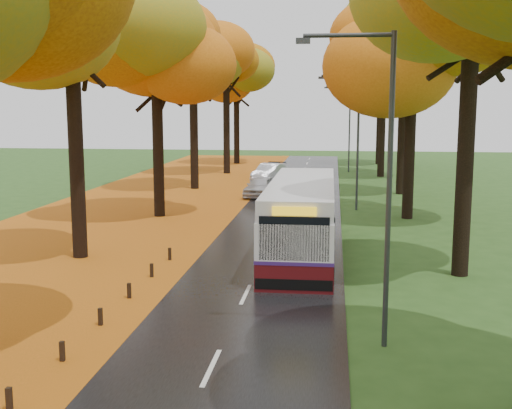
% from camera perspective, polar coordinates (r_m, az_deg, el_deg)
% --- Properties ---
extents(road, '(6.50, 90.00, 0.04)m').
position_cam_1_polar(road, '(33.92, 2.07, -1.68)').
color(road, black).
rests_on(road, ground).
extents(centre_line, '(0.12, 90.00, 0.01)m').
position_cam_1_polar(centre_line, '(33.92, 2.07, -1.64)').
color(centre_line, silver).
rests_on(centre_line, road).
extents(leaf_verge, '(12.00, 90.00, 0.02)m').
position_cam_1_polar(leaf_verge, '(35.81, -12.44, -1.34)').
color(leaf_verge, '#8B4C0C').
rests_on(leaf_verge, ground).
extents(leaf_drift, '(0.90, 90.00, 0.01)m').
position_cam_1_polar(leaf_drift, '(34.30, -3.01, -1.53)').
color(leaf_drift, '#C35D14').
rests_on(leaf_drift, road).
extents(trees_left, '(9.20, 74.00, 13.88)m').
position_cam_1_polar(trees_left, '(36.83, -9.10, 13.91)').
color(trees_left, black).
rests_on(trees_left, ground).
extents(trees_right, '(9.30, 74.20, 13.96)m').
position_cam_1_polar(trees_right, '(35.59, 14.42, 14.18)').
color(trees_right, black).
rests_on(trees_right, ground).
extents(bollard_row, '(0.11, 23.51, 0.52)m').
position_cam_1_polar(bollard_row, '(15.65, -18.81, -14.03)').
color(bollard_row, black).
rests_on(bollard_row, ground).
extents(streetlamp_near, '(2.45, 0.18, 8.00)m').
position_cam_1_polar(streetlamp_near, '(16.34, 10.93, 3.39)').
color(streetlamp_near, '#333538').
rests_on(streetlamp_near, ground).
extents(streetlamp_mid, '(2.45, 0.18, 8.00)m').
position_cam_1_polar(streetlamp_mid, '(38.28, 8.69, 6.50)').
color(streetlamp_mid, '#333538').
rests_on(streetlamp_mid, ground).
extents(streetlamp_far, '(2.45, 0.18, 8.00)m').
position_cam_1_polar(streetlamp_far, '(60.26, 8.08, 7.34)').
color(streetlamp_far, '#333538').
rests_on(streetlamp_far, ground).
extents(bus, '(2.73, 11.61, 3.05)m').
position_cam_1_polar(bus, '(26.71, 4.10, -1.05)').
color(bus, '#450A0D').
rests_on(bus, road).
extents(car_white, '(2.22, 4.27, 1.39)m').
position_cam_1_polar(car_white, '(43.50, 0.39, 1.61)').
color(car_white, '#BDBCC1').
rests_on(car_white, road).
extents(car_silver, '(2.70, 4.75, 1.48)m').
position_cam_1_polar(car_silver, '(51.84, 1.18, 2.83)').
color(car_silver, '#ACAEB4').
rests_on(car_silver, road).
extents(car_dark, '(2.43, 4.77, 1.33)m').
position_cam_1_polar(car_dark, '(53.87, 1.40, 2.98)').
color(car_dark, black).
rests_on(car_dark, road).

